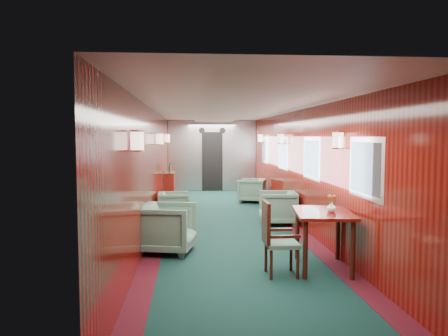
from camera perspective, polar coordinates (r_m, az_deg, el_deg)
name	(u,v)px	position (r m, az deg, el deg)	size (l,w,h in m)	color
room	(227,147)	(8.95, 0.37, 2.75)	(12.00, 12.10, 2.40)	#0D2F28
bulkhead	(212,156)	(14.87, -1.56, 1.59)	(2.98, 0.17, 2.39)	#A8AAAF
windows_right	(295,155)	(9.45, 9.27, 1.65)	(0.02, 8.60, 0.80)	silver
wall_sconces	(225,139)	(9.52, 0.08, 3.77)	(2.97, 7.97, 0.25)	beige
dining_table	(323,221)	(6.28, 12.83, -6.72)	(0.90, 1.18, 0.81)	maroon
side_chair	(275,236)	(5.90, 6.63, -8.76)	(0.46, 0.48, 1.00)	#224F40
credenza	(170,186)	(12.74, -7.08, -2.34)	(0.29, 0.91, 1.09)	maroon
flower_vase	(331,207)	(6.19, 13.86, -4.99)	(0.14, 0.14, 0.14)	white
armchair_left_near	(167,228)	(7.10, -7.42, -7.78)	(0.84, 0.86, 0.78)	#224F40
armchair_left_far	(174,206)	(9.74, -6.55, -4.96)	(0.67, 0.69, 0.63)	#224F40
armchair_right_near	(278,208)	(9.30, 7.05, -5.17)	(0.75, 0.77, 0.70)	#224F40
armchair_right_far	(252,190)	(12.35, 3.63, -2.92)	(0.71, 0.73, 0.66)	#224F40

